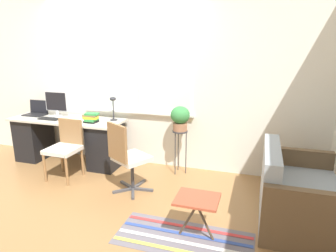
% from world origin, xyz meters
% --- Properties ---
extents(ground_plane, '(14.00, 14.00, 0.00)m').
position_xyz_m(ground_plane, '(0.00, 0.00, 0.00)').
color(ground_plane, '#9E7042').
extents(wall_back_with_window, '(9.00, 0.12, 2.70)m').
position_xyz_m(wall_back_with_window, '(0.01, 0.68, 1.36)').
color(wall_back_with_window, white).
rests_on(wall_back_with_window, ground_plane).
extents(desk, '(1.81, 0.60, 0.72)m').
position_xyz_m(desk, '(-0.82, 0.30, 0.38)').
color(desk, beige).
rests_on(desk, ground_plane).
extents(laptop, '(0.35, 0.24, 0.23)m').
position_xyz_m(laptop, '(-1.45, 0.38, 0.77)').
color(laptop, black).
rests_on(laptop, desk).
extents(monitor, '(0.39, 0.15, 0.40)m').
position_xyz_m(monitor, '(-1.05, 0.40, 0.93)').
color(monitor, silver).
rests_on(monitor, desk).
extents(keyboard, '(0.33, 0.13, 0.02)m').
position_xyz_m(keyboard, '(-1.05, 0.19, 0.73)').
color(keyboard, black).
rests_on(keyboard, desk).
extents(mouse, '(0.04, 0.07, 0.03)m').
position_xyz_m(mouse, '(-0.79, 0.20, 0.74)').
color(mouse, slate).
rests_on(mouse, desk).
extents(desk_lamp, '(0.12, 0.12, 0.36)m').
position_xyz_m(desk_lamp, '(-0.07, 0.44, 0.97)').
color(desk_lamp, '#2D2D33').
rests_on(desk_lamp, desk).
extents(book_stack, '(0.23, 0.18, 0.14)m').
position_xyz_m(book_stack, '(-0.33, 0.22, 0.79)').
color(book_stack, black).
rests_on(book_stack, desk).
extents(desk_chair_wooden, '(0.43, 0.44, 0.82)m').
position_xyz_m(desk_chair_wooden, '(-0.52, -0.18, 0.45)').
color(desk_chair_wooden, olive).
rests_on(desk_chair_wooden, ground_plane).
extents(office_chair_swivel, '(0.55, 0.56, 0.93)m').
position_xyz_m(office_chair_swivel, '(0.50, -0.34, 0.49)').
color(office_chair_swivel, '#47474C').
rests_on(office_chair_swivel, ground_plane).
extents(couch_loveseat, '(0.79, 1.20, 0.80)m').
position_xyz_m(couch_loveseat, '(2.49, -0.39, 0.28)').
color(couch_loveseat, '#9EA8B2').
rests_on(couch_loveseat, ground_plane).
extents(plant_stand, '(0.22, 0.22, 0.65)m').
position_xyz_m(plant_stand, '(0.98, 0.43, 0.55)').
color(plant_stand, '#333338').
rests_on(plant_stand, ground_plane).
extents(potted_plant, '(0.27, 0.27, 0.35)m').
position_xyz_m(potted_plant, '(0.98, 0.43, 0.85)').
color(potted_plant, '#9E6B4C').
rests_on(potted_plant, plant_stand).
extents(floor_rug_striped, '(1.35, 0.58, 0.01)m').
position_xyz_m(floor_rug_striped, '(1.44, -1.07, 0.00)').
color(floor_rug_striped, slate).
rests_on(floor_rug_striped, ground_plane).
extents(folding_stool, '(0.41, 0.35, 0.44)m').
position_xyz_m(folding_stool, '(1.55, -1.01, 0.39)').
color(folding_stool, '#B24C33').
rests_on(folding_stool, ground_plane).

